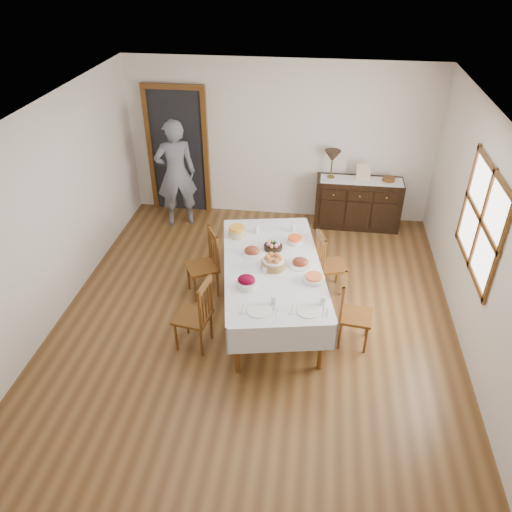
# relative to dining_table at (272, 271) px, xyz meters

# --- Properties ---
(ground) EXTENTS (6.00, 6.00, 0.00)m
(ground) POSITION_rel_dining_table_xyz_m (-0.19, -0.19, -0.69)
(ground) COLOR brown
(room_shell) EXTENTS (5.02, 6.02, 2.65)m
(room_shell) POSITION_rel_dining_table_xyz_m (-0.33, 0.23, 0.95)
(room_shell) COLOR white
(room_shell) RESTS_ON ground
(dining_table) EXTENTS (1.58, 2.47, 0.79)m
(dining_table) POSITION_rel_dining_table_xyz_m (0.00, 0.00, 0.00)
(dining_table) COLOR white
(dining_table) RESTS_ON ground
(chair_left_near) EXTENTS (0.45, 0.45, 0.93)m
(chair_left_near) POSITION_rel_dining_table_xyz_m (-0.81, -0.67, -0.22)
(chair_left_near) COLOR #5D3412
(chair_left_near) RESTS_ON ground
(chair_left_far) EXTENTS (0.53, 0.53, 0.93)m
(chair_left_far) POSITION_rel_dining_table_xyz_m (-0.93, 0.38, -0.22)
(chair_left_far) COLOR #5D3412
(chair_left_far) RESTS_ON ground
(chair_right_near) EXTENTS (0.41, 0.41, 0.90)m
(chair_right_near) POSITION_rel_dining_table_xyz_m (0.98, -0.37, -0.24)
(chair_right_near) COLOR #5D3412
(chair_right_near) RESTS_ON ground
(chair_right_far) EXTENTS (0.48, 0.48, 0.91)m
(chair_right_far) POSITION_rel_dining_table_xyz_m (0.69, 0.62, -0.23)
(chair_right_far) COLOR #5D3412
(chair_right_far) RESTS_ON ground
(sideboard) EXTENTS (1.38, 0.50, 0.83)m
(sideboard) POSITION_rel_dining_table_xyz_m (1.15, 2.53, -0.28)
(sideboard) COLOR black
(sideboard) RESTS_ON ground
(person) EXTENTS (0.70, 0.58, 1.91)m
(person) POSITION_rel_dining_table_xyz_m (-1.80, 2.24, 0.26)
(person) COLOR slate
(person) RESTS_ON ground
(bread_basket) EXTENTS (0.29, 0.29, 0.17)m
(bread_basket) POSITION_rel_dining_table_xyz_m (0.01, -0.06, 0.16)
(bread_basket) COLOR olive
(bread_basket) RESTS_ON dining_table
(egg_basket) EXTENTS (0.24, 0.24, 0.11)m
(egg_basket) POSITION_rel_dining_table_xyz_m (-0.03, 0.36, 0.13)
(egg_basket) COLOR black
(egg_basket) RESTS_ON dining_table
(ham_platter_a) EXTENTS (0.29, 0.29, 0.11)m
(ham_platter_a) POSITION_rel_dining_table_xyz_m (-0.28, 0.22, 0.12)
(ham_platter_a) COLOR silver
(ham_platter_a) RESTS_ON dining_table
(ham_platter_b) EXTENTS (0.31, 0.31, 0.11)m
(ham_platter_b) POSITION_rel_dining_table_xyz_m (0.33, 0.04, 0.12)
(ham_platter_b) COLOR silver
(ham_platter_b) RESTS_ON dining_table
(beet_bowl) EXTENTS (0.23, 0.23, 0.15)m
(beet_bowl) POSITION_rel_dining_table_xyz_m (-0.24, -0.49, 0.16)
(beet_bowl) COLOR silver
(beet_bowl) RESTS_ON dining_table
(carrot_bowl) EXTENTS (0.19, 0.19, 0.09)m
(carrot_bowl) POSITION_rel_dining_table_xyz_m (0.24, 0.53, 0.14)
(carrot_bowl) COLOR silver
(carrot_bowl) RESTS_ON dining_table
(pineapple_bowl) EXTENTS (0.23, 0.23, 0.14)m
(pineapple_bowl) POSITION_rel_dining_table_xyz_m (-0.54, 0.61, 0.16)
(pineapple_bowl) COLOR #C6B87E
(pineapple_bowl) RESTS_ON dining_table
(casserole_dish) EXTENTS (0.25, 0.25, 0.08)m
(casserole_dish) POSITION_rel_dining_table_xyz_m (0.51, -0.27, 0.13)
(casserole_dish) COLOR silver
(casserole_dish) RESTS_ON dining_table
(butter_dish) EXTENTS (0.15, 0.12, 0.07)m
(butter_dish) POSITION_rel_dining_table_xyz_m (-0.03, -0.15, 0.13)
(butter_dish) COLOR silver
(butter_dish) RESTS_ON dining_table
(setting_left) EXTENTS (0.44, 0.31, 0.10)m
(setting_left) POSITION_rel_dining_table_xyz_m (-0.01, -0.85, 0.11)
(setting_left) COLOR silver
(setting_left) RESTS_ON dining_table
(setting_right) EXTENTS (0.44, 0.31, 0.10)m
(setting_right) POSITION_rel_dining_table_xyz_m (0.52, -0.79, 0.11)
(setting_right) COLOR silver
(setting_right) RESTS_ON dining_table
(glass_far_a) EXTENTS (0.07, 0.07, 0.10)m
(glass_far_a) POSITION_rel_dining_table_xyz_m (-0.29, 0.73, 0.14)
(glass_far_a) COLOR white
(glass_far_a) RESTS_ON dining_table
(glass_far_b) EXTENTS (0.06, 0.06, 0.11)m
(glass_far_b) POSITION_rel_dining_table_xyz_m (0.19, 0.82, 0.15)
(glass_far_b) COLOR white
(glass_far_b) RESTS_ON dining_table
(runner) EXTENTS (1.30, 0.35, 0.01)m
(runner) POSITION_rel_dining_table_xyz_m (1.17, 2.50, 0.14)
(runner) COLOR white
(runner) RESTS_ON sideboard
(table_lamp) EXTENTS (0.26, 0.26, 0.46)m
(table_lamp) POSITION_rel_dining_table_xyz_m (0.68, 2.56, 0.49)
(table_lamp) COLOR brown
(table_lamp) RESTS_ON sideboard
(picture_frame) EXTENTS (0.22, 0.08, 0.28)m
(picture_frame) POSITION_rel_dining_table_xyz_m (1.18, 2.51, 0.27)
(picture_frame) COLOR beige
(picture_frame) RESTS_ON sideboard
(deco_bowl) EXTENTS (0.20, 0.20, 0.06)m
(deco_bowl) POSITION_rel_dining_table_xyz_m (1.59, 2.54, 0.16)
(deco_bowl) COLOR #5D3412
(deco_bowl) RESTS_ON sideboard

